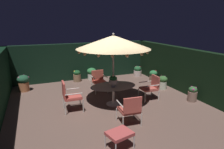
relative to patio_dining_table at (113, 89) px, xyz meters
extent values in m
cube|color=brown|center=(-0.20, 0.00, -0.62)|extent=(7.48, 7.90, 0.02)
cube|color=black|center=(-0.20, 3.80, 0.34)|extent=(7.48, 0.30, 1.90)
cube|color=black|center=(3.39, 0.00, 0.34)|extent=(0.30, 7.90, 1.90)
cylinder|color=silver|center=(0.00, 0.00, -0.59)|extent=(0.52, 0.52, 0.03)
cylinder|color=silver|center=(0.00, 0.00, -0.26)|extent=(0.09, 0.09, 0.70)
ellipsoid|color=#AEA9A0|center=(0.00, 0.00, 0.11)|extent=(1.70, 1.13, 0.03)
cylinder|color=beige|center=(0.00, 0.00, 0.51)|extent=(0.06, 0.06, 2.23)
cone|color=#D4B481|center=(0.00, 0.00, 1.69)|extent=(2.57, 2.57, 0.46)
sphere|color=beige|center=(0.00, 0.00, 1.96)|extent=(0.07, 0.07, 0.07)
sphere|color=#F9DB8C|center=(1.20, -0.06, 1.41)|extent=(0.10, 0.10, 0.10)
sphere|color=#F9DB8C|center=(1.10, 0.48, 1.41)|extent=(0.10, 0.10, 0.10)
sphere|color=#F9DB8C|center=(0.85, 0.85, 1.41)|extent=(0.10, 0.10, 0.10)
sphere|color=#F9DB8C|center=(0.44, 1.12, 1.41)|extent=(0.10, 0.10, 0.10)
sphere|color=#F9DB8C|center=(0.04, 1.20, 1.41)|extent=(0.10, 0.10, 0.10)
sphere|color=#F9DB8C|center=(-0.44, 1.11, 1.41)|extent=(0.10, 0.10, 0.10)
sphere|color=#F9DB8C|center=(-0.81, 0.89, 1.41)|extent=(0.10, 0.10, 0.10)
sphere|color=#F9DB8C|center=(-1.12, 0.42, 1.41)|extent=(0.10, 0.10, 0.10)
sphere|color=#F9DB8C|center=(-1.20, 0.00, 1.41)|extent=(0.10, 0.10, 0.10)
sphere|color=#F9DB8C|center=(-1.12, -0.42, 1.41)|extent=(0.10, 0.10, 0.10)
sphere|color=#F9DB8C|center=(-0.83, -0.87, 1.41)|extent=(0.10, 0.10, 0.10)
sphere|color=#F9DB8C|center=(-0.48, -1.10, 1.41)|extent=(0.10, 0.10, 0.10)
sphere|color=#F9DB8C|center=(-0.06, -1.20, 1.41)|extent=(0.10, 0.10, 0.10)
sphere|color=#F9DB8C|center=(0.49, -1.09, 1.41)|extent=(0.10, 0.10, 0.10)
sphere|color=#F9DB8C|center=(0.82, -0.87, 1.41)|extent=(0.10, 0.10, 0.10)
sphere|color=#F9DB8C|center=(1.09, -0.49, 1.41)|extent=(0.10, 0.10, 0.10)
cylinder|color=silver|center=(-0.05, -0.11, 0.18)|extent=(0.14, 0.14, 0.12)
cylinder|color=beige|center=(-0.05, -0.11, 0.31)|extent=(0.30, 0.30, 0.13)
ellipsoid|color=#15542A|center=(-0.05, -0.11, 0.44)|extent=(0.28, 0.28, 0.17)
sphere|color=silver|center=(-0.05, -0.11, 0.50)|extent=(0.10, 0.10, 0.10)
cylinder|color=silver|center=(-1.17, 0.30, -0.38)|extent=(0.04, 0.04, 0.45)
cylinder|color=silver|center=(-1.19, -0.23, -0.38)|extent=(0.04, 0.04, 0.45)
cylinder|color=silver|center=(-1.76, 0.32, -0.38)|extent=(0.04, 0.04, 0.45)
cylinder|color=silver|center=(-1.78, -0.21, -0.38)|extent=(0.04, 0.04, 0.45)
cube|color=#C04C43|center=(-1.48, 0.05, -0.12)|extent=(0.59, 0.54, 0.07)
cube|color=#C04C43|center=(-1.76, 0.06, 0.18)|extent=(0.08, 0.52, 0.53)
cylinder|color=silver|center=(-1.47, 0.31, 0.08)|extent=(0.57, 0.05, 0.04)
cylinder|color=silver|center=(-1.49, -0.22, 0.08)|extent=(0.57, 0.05, 0.04)
cylinder|color=beige|center=(-0.37, -1.17, -0.40)|extent=(0.04, 0.04, 0.41)
cylinder|color=beige|center=(0.19, -1.21, -0.40)|extent=(0.04, 0.04, 0.41)
cylinder|color=beige|center=(-0.42, -1.73, -0.40)|extent=(0.04, 0.04, 0.41)
cylinder|color=beige|center=(0.15, -1.78, -0.40)|extent=(0.04, 0.04, 0.41)
cube|color=#C55448|center=(-0.11, -1.47, -0.17)|extent=(0.60, 0.59, 0.07)
cube|color=#C55448|center=(-0.13, -1.74, 0.10)|extent=(0.55, 0.10, 0.46)
cylinder|color=beige|center=(-0.40, -1.45, 0.07)|extent=(0.08, 0.54, 0.04)
cylinder|color=beige|center=(0.17, -1.50, 0.07)|extent=(0.08, 0.54, 0.04)
cylinder|color=silver|center=(1.17, -0.31, -0.41)|extent=(0.04, 0.04, 0.40)
cylinder|color=silver|center=(1.19, 0.23, -0.41)|extent=(0.04, 0.04, 0.40)
cylinder|color=silver|center=(1.77, -0.33, -0.41)|extent=(0.04, 0.04, 0.40)
cylinder|color=silver|center=(1.79, 0.20, -0.41)|extent=(0.04, 0.04, 0.40)
cube|color=#B45349|center=(1.48, -0.05, -0.17)|extent=(0.60, 0.55, 0.07)
cube|color=#B45349|center=(1.77, -0.06, 0.10)|extent=(0.08, 0.52, 0.47)
cylinder|color=silver|center=(1.47, -0.32, 0.03)|extent=(0.57, 0.06, 0.04)
cylinder|color=silver|center=(1.49, 0.21, 0.03)|extent=(0.57, 0.06, 0.04)
cylinder|color=beige|center=(0.25, 1.22, -0.41)|extent=(0.04, 0.04, 0.41)
cylinder|color=beige|center=(-0.30, 1.21, -0.41)|extent=(0.04, 0.04, 0.41)
cylinder|color=beige|center=(0.23, 1.75, -0.41)|extent=(0.04, 0.04, 0.41)
cylinder|color=beige|center=(-0.32, 1.74, -0.41)|extent=(0.04, 0.04, 0.41)
cube|color=#C15644|center=(-0.04, 1.48, -0.17)|extent=(0.55, 0.53, 0.07)
cube|color=#C15644|center=(-0.04, 1.73, 0.09)|extent=(0.53, 0.07, 0.44)
cylinder|color=beige|center=(0.24, 1.48, 0.07)|extent=(0.05, 0.51, 0.04)
cylinder|color=beige|center=(-0.31, 1.47, 0.07)|extent=(0.05, 0.51, 0.04)
cylinder|color=silver|center=(-1.17, -2.32, -0.43)|extent=(0.03, 0.03, 0.35)
cylinder|color=silver|center=(-0.64, -2.19, -0.43)|extent=(0.03, 0.03, 0.35)
cylinder|color=silver|center=(-0.54, -2.61, -0.43)|extent=(0.03, 0.03, 0.35)
cube|color=#C14B49|center=(-0.85, -2.46, -0.21)|extent=(0.67, 0.59, 0.08)
cylinder|color=beige|center=(2.76, 3.12, -0.45)|extent=(0.43, 0.43, 0.31)
ellipsoid|color=#235931|center=(2.76, 3.12, -0.19)|extent=(0.40, 0.40, 0.28)
sphere|color=#DD4D63|center=(2.91, 3.15, -0.12)|extent=(0.08, 0.08, 0.08)
sphere|color=#E56078|center=(2.70, 3.19, -0.10)|extent=(0.09, 0.09, 0.09)
sphere|color=#E8537D|center=(2.71, 3.00, -0.15)|extent=(0.07, 0.07, 0.07)
cylinder|color=#AE6740|center=(-3.10, 2.82, -0.40)|extent=(0.43, 0.43, 0.41)
ellipsoid|color=#1D482F|center=(-3.10, 2.82, -0.06)|extent=(0.51, 0.51, 0.35)
sphere|color=#AF2F71|center=(-2.89, 2.83, 0.00)|extent=(0.08, 0.08, 0.08)
sphere|color=#BB3287|center=(-3.07, 2.95, 0.05)|extent=(0.10, 0.10, 0.10)
sphere|color=#BC307F|center=(-3.23, 2.89, 0.05)|extent=(0.06, 0.06, 0.06)
sphere|color=#AE4774|center=(-3.26, 2.73, 0.04)|extent=(0.07, 0.07, 0.07)
sphere|color=#C0357B|center=(-3.06, 2.67, -0.02)|extent=(0.09, 0.09, 0.09)
cylinder|color=beige|center=(2.74, 0.76, -0.43)|extent=(0.36, 0.36, 0.35)
ellipsoid|color=#34622F|center=(2.74, 0.76, -0.14)|extent=(0.40, 0.40, 0.28)
sphere|color=#B23D82|center=(2.85, 0.79, -0.05)|extent=(0.07, 0.07, 0.07)
sphere|color=#BD3E79|center=(2.75, 0.90, -0.06)|extent=(0.08, 0.08, 0.08)
sphere|color=#AE2D81|center=(2.65, 0.74, -0.07)|extent=(0.08, 0.08, 0.08)
sphere|color=#AB2E8C|center=(2.72, 0.62, -0.12)|extent=(0.10, 0.10, 0.10)
cylinder|color=#826549|center=(-0.61, 3.38, -0.43)|extent=(0.39, 0.39, 0.37)
ellipsoid|color=#1C4D26|center=(-0.61, 3.38, -0.15)|extent=(0.35, 0.35, 0.25)
sphere|color=#F5BD4F|center=(-0.51, 3.41, -0.12)|extent=(0.10, 0.10, 0.10)
sphere|color=yellow|center=(-0.61, 3.48, -0.10)|extent=(0.10, 0.10, 0.10)
sphere|color=yellow|center=(-0.73, 3.38, -0.07)|extent=(0.08, 0.08, 0.08)
sphere|color=yellow|center=(-0.59, 3.29, -0.11)|extent=(0.09, 0.09, 0.09)
cylinder|color=#806355|center=(2.94, -0.85, -0.41)|extent=(0.34, 0.34, 0.39)
ellipsoid|color=#346134|center=(2.94, -0.85, -0.13)|extent=(0.31, 0.31, 0.22)
sphere|color=#AE2F71|center=(3.05, -0.88, -0.08)|extent=(0.07, 0.07, 0.07)
sphere|color=#BD298B|center=(2.96, -0.76, -0.09)|extent=(0.11, 0.11, 0.11)
sphere|color=#BA3873|center=(2.88, -0.81, -0.12)|extent=(0.08, 0.08, 0.08)
sphere|color=#AC2C81|center=(2.86, -0.95, -0.10)|extent=(0.08, 0.08, 0.08)
sphere|color=#BF2D85|center=(2.98, -0.93, -0.13)|extent=(0.10, 0.10, 0.10)
cylinder|color=#81624C|center=(2.94, 1.83, -0.43)|extent=(0.38, 0.38, 0.35)
ellipsoid|color=#2D733F|center=(2.94, 1.83, -0.15)|extent=(0.40, 0.40, 0.28)
sphere|color=red|center=(3.09, 1.83, -0.06)|extent=(0.08, 0.08, 0.08)
sphere|color=red|center=(2.88, 1.91, -0.10)|extent=(0.08, 0.08, 0.08)
sphere|color=#DD3040|center=(2.90, 1.75, -0.13)|extent=(0.11, 0.11, 0.11)
cylinder|color=beige|center=(0.19, 3.46, -0.45)|extent=(0.43, 0.43, 0.31)
ellipsoid|color=#2D733D|center=(0.19, 3.46, -0.16)|extent=(0.49, 0.49, 0.34)
sphere|color=yellow|center=(0.33, 3.44, -0.15)|extent=(0.10, 0.10, 0.10)
sphere|color=#EED54A|center=(0.21, 3.66, -0.14)|extent=(0.11, 0.11, 0.11)
sphere|color=gold|center=(0.05, 3.46, -0.11)|extent=(0.10, 0.10, 0.10)
sphere|color=#F2BE51|center=(0.20, 3.33, -0.13)|extent=(0.08, 0.08, 0.08)
camera|label=1|loc=(-2.58, -6.23, 2.37)|focal=31.40mm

